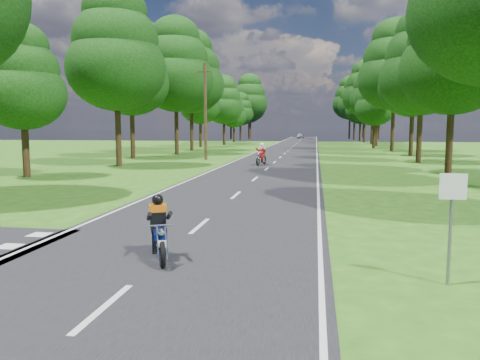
# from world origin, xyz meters

# --- Properties ---
(ground) EXTENTS (160.00, 160.00, 0.00)m
(ground) POSITION_xyz_m (0.00, 0.00, 0.00)
(ground) COLOR #255413
(ground) RESTS_ON ground
(main_road) EXTENTS (7.00, 140.00, 0.02)m
(main_road) POSITION_xyz_m (0.00, 50.00, 0.01)
(main_road) COLOR black
(main_road) RESTS_ON ground
(road_markings) EXTENTS (7.40, 140.00, 0.01)m
(road_markings) POSITION_xyz_m (-0.14, 48.13, 0.02)
(road_markings) COLOR silver
(road_markings) RESTS_ON main_road
(treeline) EXTENTS (40.00, 115.35, 14.78)m
(treeline) POSITION_xyz_m (1.43, 60.06, 8.25)
(treeline) COLOR black
(treeline) RESTS_ON ground
(telegraph_pole) EXTENTS (1.20, 0.26, 8.00)m
(telegraph_pole) POSITION_xyz_m (-6.00, 28.00, 4.07)
(telegraph_pole) COLOR #382616
(telegraph_pole) RESTS_ON ground
(road_sign) EXTENTS (0.45, 0.07, 2.00)m
(road_sign) POSITION_xyz_m (5.50, -2.01, 1.34)
(road_sign) COLOR slate
(road_sign) RESTS_ON ground
(rider_near_blue) EXTENTS (1.14, 1.69, 1.35)m
(rider_near_blue) POSITION_xyz_m (-0.04, -1.29, 0.69)
(rider_near_blue) COLOR navy
(rider_near_blue) RESTS_ON main_road
(rider_far_red) EXTENTS (0.98, 2.01, 1.61)m
(rider_far_red) POSITION_xyz_m (-0.71, 23.07, 0.82)
(rider_far_red) COLOR #A20C23
(rider_far_red) RESTS_ON main_road
(distant_car) EXTENTS (1.68, 3.66, 1.22)m
(distant_car) POSITION_xyz_m (-0.57, 104.74, 0.63)
(distant_car) COLOR #B6B9BE
(distant_car) RESTS_ON main_road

